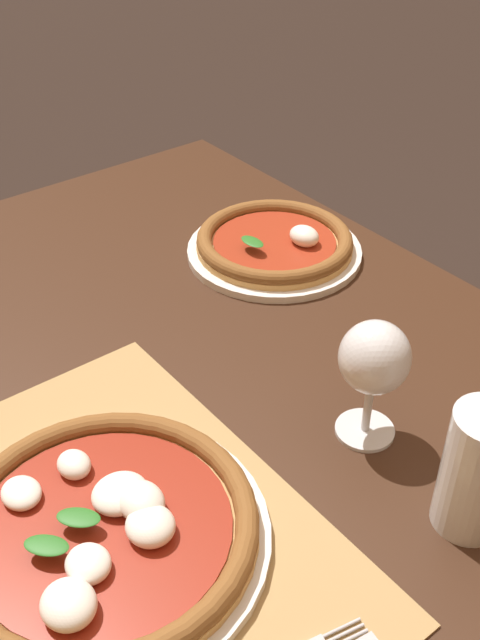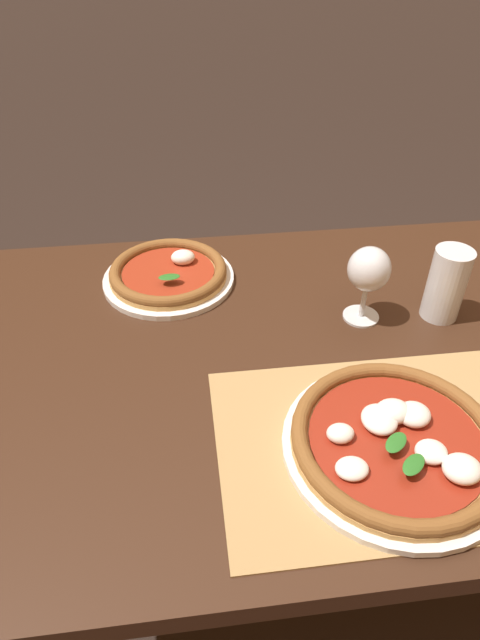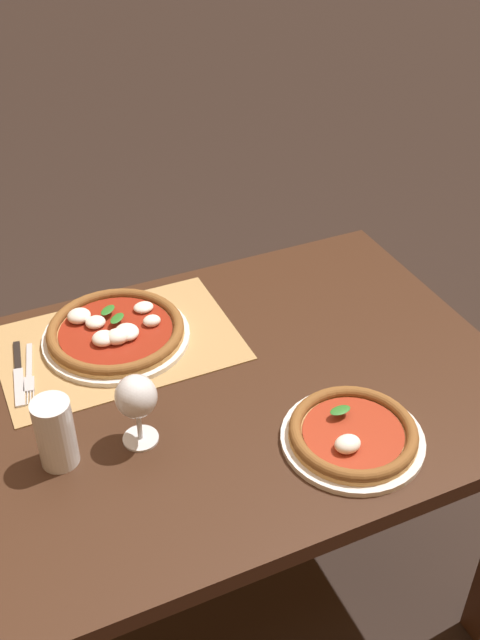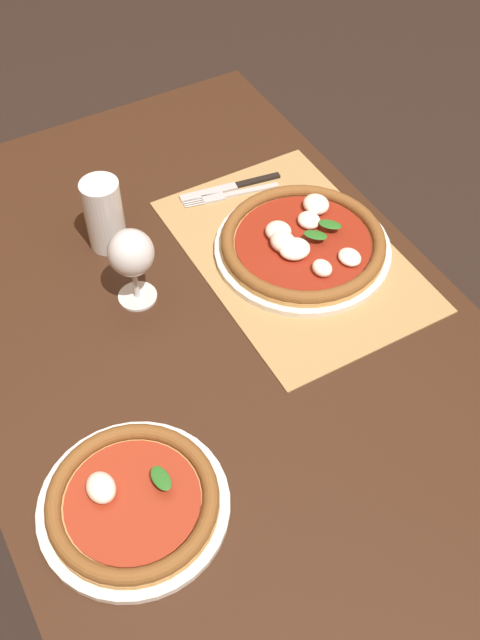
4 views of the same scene
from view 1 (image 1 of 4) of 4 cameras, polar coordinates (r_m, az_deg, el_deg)
name	(u,v)px [view 1 (image 1 of 4)]	position (r m, az deg, el deg)	size (l,w,h in m)	color
dining_table	(241,459)	(1.00, 0.11, -10.57)	(1.38, 0.87, 0.74)	#382114
paper_placemat	(122,536)	(0.80, -8.94, -15.92)	(0.53, 0.35, 0.00)	#A88451
pizza_near	(104,530)	(0.78, -10.34, -15.43)	(0.33, 0.33, 0.05)	silver
pizza_far	(275,244)	(1.19, 2.68, 5.80)	(0.28, 0.28, 0.05)	silver
wine_glass	(374,362)	(0.83, 10.18, -3.20)	(0.08, 0.08, 0.16)	silver
pint_glass	(477,473)	(0.78, 17.61, -11.08)	(0.07, 0.07, 0.15)	silver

